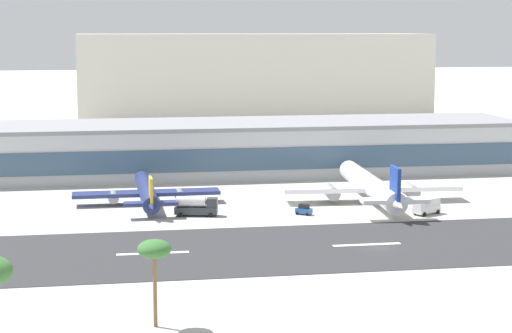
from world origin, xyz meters
name	(u,v)px	position (x,y,z in m)	size (l,w,h in m)	color
ground_plane	(379,248)	(0.00, 0.00, 0.00)	(1400.00, 1400.00, 0.00)	#B2AFA8
runway_strip	(375,244)	(0.00, 2.22, 0.04)	(800.00, 34.20, 0.08)	#2D2D30
runway_centreline_dash_3	(153,253)	(-38.10, 2.22, 0.09)	(12.00, 1.20, 0.01)	white
runway_centreline_dash_4	(367,245)	(-1.43, 2.22, 0.09)	(12.00, 1.20, 0.01)	white
terminal_building	(234,147)	(-12.49, 85.46, 6.57)	(147.78, 30.34, 13.13)	#B7BABC
distant_hotel_block	(255,78)	(13.79, 210.29, 17.50)	(137.52, 32.66, 35.01)	beige
airliner_gold_tail_gate_0	(147,193)	(-36.99, 45.10, 2.60)	(31.16, 39.05, 8.15)	navy
airliner_navy_tail_gate_1	(372,187)	(10.81, 39.65, 3.34)	(38.98, 50.21, 10.48)	white
service_baggage_tug_0	(304,210)	(-6.49, 29.26, 1.05)	(3.50, 3.24, 2.20)	#23569E
service_box_truck_1	(427,206)	(17.86, 25.51, 1.79)	(6.40, 5.08, 3.25)	white
service_fuel_truck_2	(196,206)	(-27.85, 31.63, 2.03)	(8.86, 4.35, 3.95)	#2D3338
palm_tree_3	(154,251)	(-39.81, -35.29, 9.68)	(4.25, 4.25, 11.12)	brown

